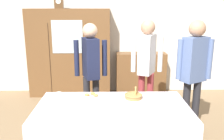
{
  "coord_description": "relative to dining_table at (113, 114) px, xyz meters",
  "views": [
    {
      "loc": [
        -0.05,
        -3.0,
        1.93
      ],
      "look_at": [
        0.0,
        0.2,
        1.11
      ],
      "focal_mm": 39.39,
      "sensor_mm": 36.0,
      "label": 1
    }
  ],
  "objects": [
    {
      "name": "spoon_far_right",
      "position": [
        0.49,
        -0.08,
        0.1
      ],
      "size": [
        0.12,
        0.02,
        0.01
      ],
      "color": "silver",
      "rests_on": "dining_table"
    },
    {
      "name": "person_by_cabinet",
      "position": [
        0.59,
        1.19,
        0.4
      ],
      "size": [
        0.52,
        0.41,
        1.74
      ],
      "color": "#933338",
      "rests_on": "ground"
    },
    {
      "name": "person_behind_table_right",
      "position": [
        -0.33,
        1.03,
        0.37
      ],
      "size": [
        0.52,
        0.4,
        1.7
      ],
      "color": "#232328",
      "rests_on": "ground"
    },
    {
      "name": "pastry_plate",
      "position": [
        -0.28,
        0.35,
        0.11
      ],
      "size": [
        0.28,
        0.28,
        0.05
      ],
      "color": "white",
      "rests_on": "dining_table"
    },
    {
      "name": "bread_basket",
      "position": [
        0.28,
        0.28,
        0.13
      ],
      "size": [
        0.24,
        0.24,
        0.16
      ],
      "color": "#9E7542",
      "rests_on": "dining_table"
    },
    {
      "name": "spoon_near_left",
      "position": [
        -0.5,
        0.32,
        0.1
      ],
      "size": [
        0.12,
        0.02,
        0.01
      ],
      "color": "silver",
      "rests_on": "dining_table"
    },
    {
      "name": "tea_cup_far_right",
      "position": [
        -0.71,
        0.35,
        0.12
      ],
      "size": [
        0.13,
        0.13,
        0.06
      ],
      "color": "white",
      "rests_on": "dining_table"
    },
    {
      "name": "person_near_right_end",
      "position": [
        1.21,
        0.71,
        0.42
      ],
      "size": [
        0.52,
        0.35,
        1.76
      ],
      "color": "#232328",
      "rests_on": "ground"
    },
    {
      "name": "tea_cup_center",
      "position": [
        -0.09,
        0.06,
        0.12
      ],
      "size": [
        0.13,
        0.13,
        0.06
      ],
      "color": "white",
      "rests_on": "dining_table"
    },
    {
      "name": "tea_cup_mid_left",
      "position": [
        -0.09,
        -0.2,
        0.12
      ],
      "size": [
        0.13,
        0.13,
        0.06
      ],
      "color": "silver",
      "rests_on": "dining_table"
    },
    {
      "name": "tea_cup_front_edge",
      "position": [
        0.59,
        -0.2,
        0.12
      ],
      "size": [
        0.13,
        0.13,
        0.06
      ],
      "color": "white",
      "rests_on": "dining_table"
    },
    {
      "name": "back_wall",
      "position": [
        0.0,
        2.89,
        0.68
      ],
      "size": [
        6.4,
        0.1,
        2.7
      ],
      "primitive_type": "cube",
      "color": "silver",
      "rests_on": "ground"
    },
    {
      "name": "dining_table",
      "position": [
        0.0,
        0.0,
        0.0
      ],
      "size": [
        1.86,
        1.03,
        0.76
      ],
      "color": "brown",
      "rests_on": "ground"
    },
    {
      "name": "tea_cup_back_edge",
      "position": [
        0.76,
        0.28,
        0.12
      ],
      "size": [
        0.13,
        0.13,
        0.06
      ],
      "color": "white",
      "rests_on": "dining_table"
    },
    {
      "name": "bookshelf_low",
      "position": [
        0.69,
        2.64,
        -0.2
      ],
      "size": [
        1.11,
        0.35,
        0.94
      ],
      "color": "brown",
      "rests_on": "ground"
    },
    {
      "name": "mantel_clock",
      "position": [
        -1.08,
        2.59,
        1.36
      ],
      "size": [
        0.18,
        0.11,
        0.24
      ],
      "color": "brown",
      "rests_on": "wall_cabinet"
    },
    {
      "name": "book_stack",
      "position": [
        0.69,
        2.64,
        0.29
      ],
      "size": [
        0.17,
        0.21,
        0.05
      ],
      "color": "#B29333",
      "rests_on": "bookshelf_low"
    },
    {
      "name": "wall_cabinet",
      "position": [
        -0.9,
        2.59,
        0.29
      ],
      "size": [
        1.77,
        0.46,
        1.91
      ],
      "color": "brown",
      "rests_on": "ground"
    },
    {
      "name": "tea_cup_near_right",
      "position": [
        -0.39,
        -0.15,
        0.12
      ],
      "size": [
        0.13,
        0.13,
        0.06
      ],
      "color": "white",
      "rests_on": "dining_table"
    }
  ]
}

